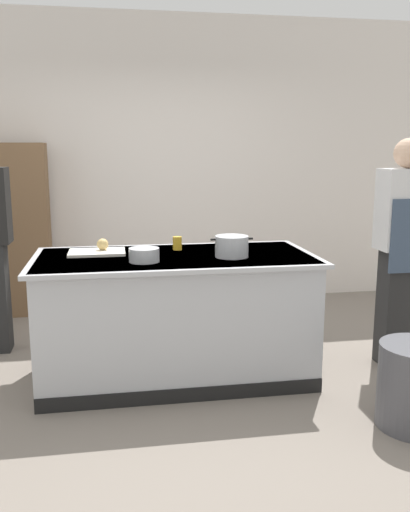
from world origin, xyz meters
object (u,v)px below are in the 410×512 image
Objects in this scene: stock_pot at (232,246)px; juice_cup at (177,243)px; person_chef at (403,248)px; onion at (103,244)px; mixing_bowl at (144,255)px.

stock_pot is 2.99× the size of juice_cup.
stock_pot is at bearing -43.96° from juice_cup.
person_chef reaches higher than stock_pot.
person_chef is at bearing -9.10° from juice_cup.
person_chef is (2.22, -0.25, -0.05)m from onion.
person_chef is (1.33, 0.06, -0.06)m from stock_pot.
stock_pot is at bearing 6.42° from mixing_bowl.
juice_cup reaches higher than mixing_bowl.
stock_pot is 1.47× the size of mixing_bowl.
juice_cup is (-0.34, 0.33, -0.02)m from stock_pot.
stock_pot is 0.62m from mixing_bowl.
onion is at bearing 126.20° from mixing_bowl.
stock_pot reaches higher than mixing_bowl.
onion is 0.84× the size of juice_cup.
stock_pot is at bearing 86.10° from person_chef.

